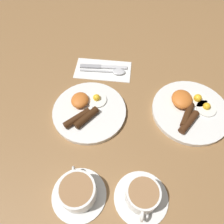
{
  "coord_description": "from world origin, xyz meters",
  "views": [
    {
      "loc": [
        0.4,
        0.14,
        0.62
      ],
      "look_at": [
        0.0,
        0.08,
        0.03
      ],
      "focal_mm": 35.0,
      "sensor_mm": 36.0,
      "label": 1
    }
  ],
  "objects": [
    {
      "name": "breakfast_plate_far",
      "position": [
        -0.06,
        0.34,
        0.01
      ],
      "size": [
        0.26,
        0.26,
        0.05
      ],
      "color": "white",
      "rests_on": "ground_plane"
    },
    {
      "name": "breakfast_plate_near",
      "position": [
        -0.0,
        -0.0,
        0.01
      ],
      "size": [
        0.25,
        0.25,
        0.04
      ],
      "color": "white",
      "rests_on": "ground_plane"
    },
    {
      "name": "spoon",
      "position": [
        -0.2,
        0.05,
        0.01
      ],
      "size": [
        0.04,
        0.18,
        0.01
      ],
      "rotation": [
        0.0,
        0.0,
        1.67
      ],
      "color": "silver",
      "rests_on": "napkin"
    },
    {
      "name": "teacup_near",
      "position": [
        0.27,
        0.03,
        0.03
      ],
      "size": [
        0.15,
        0.15,
        0.07
      ],
      "color": "white",
      "rests_on": "ground_plane"
    },
    {
      "name": "teacup_far",
      "position": [
        0.25,
        0.2,
        0.03
      ],
      "size": [
        0.15,
        0.15,
        0.07
      ],
      "color": "white",
      "rests_on": "ground_plane"
    },
    {
      "name": "knife",
      "position": [
        -0.22,
        -0.0,
        0.01
      ],
      "size": [
        0.04,
        0.19,
        0.01
      ],
      "rotation": [
        0.0,
        0.0,
        1.68
      ],
      "color": "silver",
      "rests_on": "napkin"
    },
    {
      "name": "napkin",
      "position": [
        -0.2,
        0.01,
        0.0
      ],
      "size": [
        0.12,
        0.22,
        0.01
      ],
      "primitive_type": "cube",
      "rotation": [
        0.0,
        0.0,
        0.05
      ],
      "color": "white",
      "rests_on": "ground_plane"
    },
    {
      "name": "ground_plane",
      "position": [
        0.0,
        0.0,
        0.0
      ],
      "size": [
        3.0,
        3.0,
        0.0
      ],
      "primitive_type": "plane",
      "color": "olive"
    }
  ]
}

